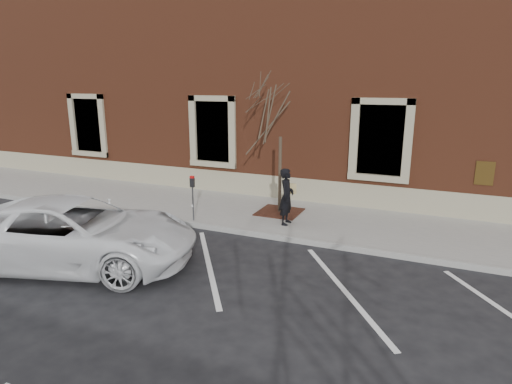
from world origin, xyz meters
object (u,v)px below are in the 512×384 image
at_px(parking_meter, 193,190).
at_px(sapling, 281,115).
at_px(man, 287,197).
at_px(white_truck, 74,233).

height_order(parking_meter, sapling, sapling).
distance_m(parking_meter, sapling, 3.46).
xyz_separation_m(man, white_truck, (-3.67, -4.37, -0.19)).
bearing_deg(sapling, parking_meter, -139.54).
bearing_deg(parking_meter, man, 39.87).
distance_m(parking_meter, white_truck, 3.72).
xyz_separation_m(man, parking_meter, (-2.66, -0.80, 0.12)).
distance_m(man, sapling, 2.51).
height_order(man, parking_meter, man).
xyz_separation_m(parking_meter, sapling, (2.08, 1.78, 2.12)).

